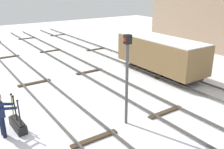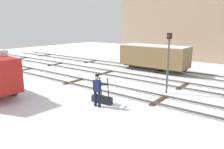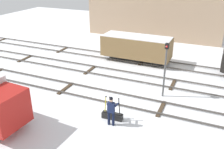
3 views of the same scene
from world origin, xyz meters
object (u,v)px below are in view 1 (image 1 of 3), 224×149
object	(u,v)px
switch_lever_frame	(18,124)
signal_post	(127,71)
rail_worker	(1,112)
freight_car_far_end	(160,53)

from	to	relation	value
switch_lever_frame	signal_post	xyz separation A→B (m)	(2.08, 3.90, 2.07)
switch_lever_frame	signal_post	world-z (taller)	signal_post
rail_worker	freight_car_far_end	distance (m)	10.38
freight_car_far_end	switch_lever_frame	bearing A→B (deg)	-78.79
rail_worker	freight_car_far_end	xyz separation A→B (m)	(-1.95, 10.19, 0.36)
switch_lever_frame	freight_car_far_end	world-z (taller)	freight_car_far_end
switch_lever_frame	rail_worker	distance (m)	0.96
switch_lever_frame	rail_worker	size ratio (longest dim) A/B	0.81
freight_car_far_end	signal_post	bearing A→B (deg)	-55.32
rail_worker	signal_post	bearing A→B (deg)	63.72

